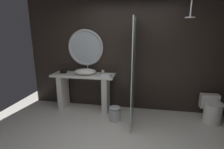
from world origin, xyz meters
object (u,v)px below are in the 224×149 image
Objects in this scene: tissue_box at (63,71)px; toilet at (212,109)px; round_wall_mirror at (85,48)px; vessel_sink at (85,72)px; rain_shower_head at (190,15)px; waste_bin at (115,113)px; tumbler_cup at (103,72)px; folded_hand_towel at (106,75)px.

toilet is (3.35, -0.08, -0.66)m from tissue_box.
vessel_sink is at bearing -77.53° from round_wall_mirror.
rain_shower_head reaches higher than waste_bin.
toilet is at bearing 15.88° from rain_shower_head.
round_wall_mirror is 1.68m from waste_bin.
round_wall_mirror is at bearing 159.00° from tumbler_cup.
toilet is (2.84, -0.29, -1.22)m from round_wall_mirror.
folded_hand_towel is (0.58, -0.37, -0.56)m from round_wall_mirror.
vessel_sink is 3.94× the size of tissue_box.
vessel_sink is at bearing 164.86° from folded_hand_towel.
waste_bin is at bearing -52.75° from tumbler_cup.
toilet is at bearing -5.90° from round_wall_mirror.
toilet is (2.38, -0.12, -0.67)m from tumbler_cup.
toilet is at bearing -2.80° from tumbler_cup.
waste_bin is (0.36, -0.47, -0.77)m from tumbler_cup.
round_wall_mirror reaches higher than tumbler_cup.
folded_hand_towel is at bearing -8.15° from tissue_box.
toilet reaches higher than waste_bin.
vessel_sink is 0.94× the size of toilet.
rain_shower_head reaches higher than folded_hand_towel.
tissue_box is at bearing 178.65° from toilet.
tissue_box is 1.09m from folded_hand_towel.
tissue_box is at bearing -177.75° from tumbler_cup.
tumbler_cup is 0.77× the size of tissue_box.
round_wall_mirror is at bearing 147.36° from folded_hand_towel.
tumbler_cup is 0.22m from folded_hand_towel.
vessel_sink reaches higher than tissue_box.
vessel_sink is at bearing -173.13° from tumbler_cup.
tumbler_cup is at bearing 127.25° from waste_bin.
tumbler_cup is 0.74m from round_wall_mirror.
tumbler_cup is 2.13m from rain_shower_head.
tissue_box is 0.32× the size of rain_shower_head.
waste_bin is at bearing -28.74° from vessel_sink.
rain_shower_head reaches higher than vessel_sink.
tissue_box is at bearing -156.74° from round_wall_mirror.
tumbler_cup is 2.48m from toilet.
rain_shower_head is 2.02m from toilet.
tumbler_cup is 0.50× the size of folded_hand_towel.
tumbler_cup is (0.41, 0.05, -0.01)m from vessel_sink.
vessel_sink is 0.42m from tumbler_cup.
vessel_sink is at bearing 151.26° from waste_bin.
waste_bin is at bearing -38.35° from round_wall_mirror.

